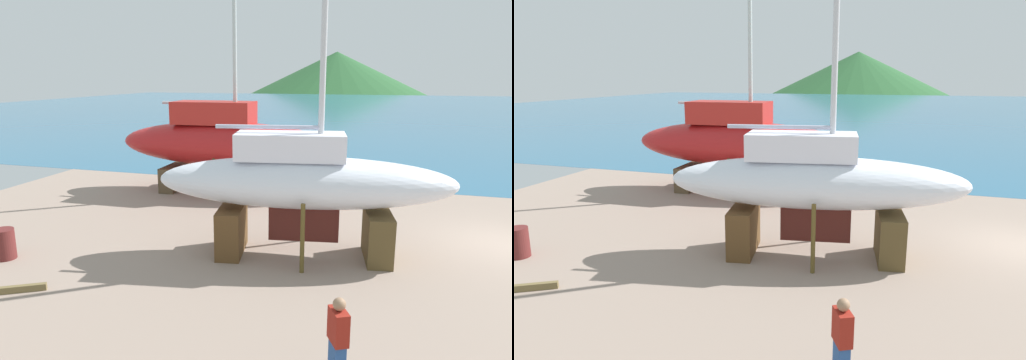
{
  "view_description": "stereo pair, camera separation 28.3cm",
  "coord_description": "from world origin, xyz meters",
  "views": [
    {
      "loc": [
        -3.85,
        -15.13,
        5.19
      ],
      "look_at": [
        -8.51,
        0.66,
        1.41
      ],
      "focal_mm": 32.08,
      "sensor_mm": 36.0,
      "label": 1
    },
    {
      "loc": [
        -3.58,
        -15.05,
        5.19
      ],
      "look_at": [
        -8.51,
        0.66,
        1.41
      ],
      "focal_mm": 32.08,
      "sensor_mm": 36.0,
      "label": 2
    }
  ],
  "objects": [
    {
      "name": "headland_hill",
      "position": [
        -23.93,
        156.35,
        0.0
      ],
      "size": [
        113.13,
        113.13,
        27.02
      ],
      "primitive_type": "cone",
      "color": "#2B5D30",
      "rests_on": "ground"
    },
    {
      "name": "sea_water",
      "position": [
        0.0,
        60.38,
        0.0
      ],
      "size": [
        153.27,
        108.22,
        0.01
      ],
      "primitive_type": "cube",
      "color": "#2A658A",
      "rests_on": "ground"
    },
    {
      "name": "worker",
      "position": [
        -4.48,
        -8.21,
        0.85
      ],
      "size": [
        0.41,
        0.5,
        1.65
      ],
      "rotation": [
        0.0,
        0.0,
        3.61
      ],
      "color": "#2A508F",
      "rests_on": "ground"
    },
    {
      "name": "barrel_tipped_center",
      "position": [
        -14.32,
        -5.28,
        0.44
      ],
      "size": [
        0.69,
        0.69,
        0.89
      ],
      "primitive_type": "cylinder",
      "rotation": [
        0.0,
        0.0,
        2.94
      ],
      "color": "maroon",
      "rests_on": "ground"
    },
    {
      "name": "sailboat_small_center",
      "position": [
        -6.15,
        -2.59,
        2.2
      ],
      "size": [
        8.73,
        3.58,
        14.31
      ],
      "rotation": [
        0.0,
        0.0,
        0.16
      ],
      "color": "brown",
      "rests_on": "ground"
    },
    {
      "name": "sailboat_far_slipway",
      "position": [
        -10.95,
        3.9,
        2.29
      ],
      "size": [
        9.93,
        3.22,
        17.95
      ],
      "rotation": [
        0.0,
        0.0,
        0.03
      ],
      "color": "#4D3528",
      "rests_on": "ground"
    }
  ]
}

